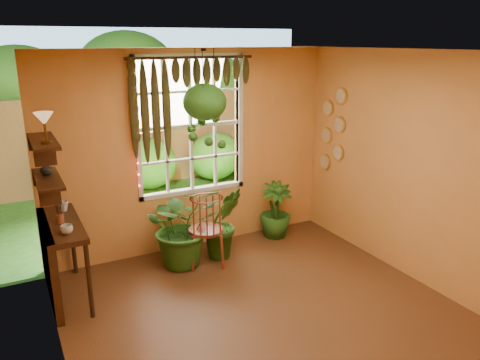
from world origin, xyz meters
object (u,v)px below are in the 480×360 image
object	(u,v)px
counter_ledge	(54,254)
windsor_chair	(206,240)
hanging_basket	(205,108)
potted_plant_left	(183,225)
potted_plant_mid	(223,223)

from	to	relation	value
counter_ledge	windsor_chair	world-z (taller)	windsor_chair
counter_ledge	hanging_basket	distance (m)	2.44
potted_plant_left	counter_ledge	bearing A→B (deg)	-174.49
counter_ledge	potted_plant_mid	xyz separation A→B (m)	(2.10, 0.12, -0.07)
potted_plant_left	potted_plant_mid	size ratio (longest dim) A/B	1.10
potted_plant_mid	counter_ledge	bearing A→B (deg)	-176.74
windsor_chair	potted_plant_mid	size ratio (longest dim) A/B	1.23
counter_ledge	hanging_basket	xyz separation A→B (m)	(1.96, 0.30, 1.43)
windsor_chair	potted_plant_left	world-z (taller)	windsor_chair
potted_plant_left	hanging_basket	bearing A→B (deg)	20.65
windsor_chair	hanging_basket	xyz separation A→B (m)	(0.14, 0.30, 1.64)
counter_ledge	potted_plant_left	xyz separation A→B (m)	(1.57, 0.15, -0.02)
potted_plant_mid	windsor_chair	bearing A→B (deg)	-157.47
counter_ledge	potted_plant_mid	size ratio (longest dim) A/B	1.24
potted_plant_mid	hanging_basket	bearing A→B (deg)	129.20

